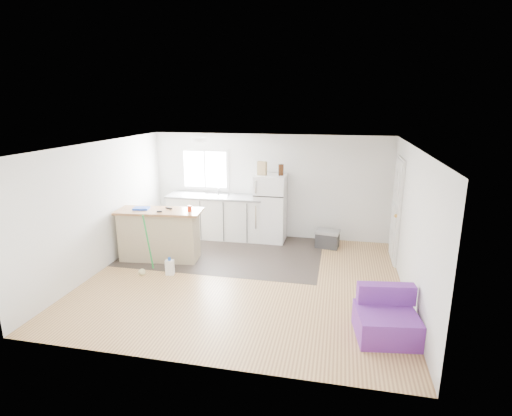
# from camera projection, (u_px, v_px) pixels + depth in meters

# --- Properties ---
(room) EXTENTS (5.51, 5.01, 2.41)m
(room) POSITION_uv_depth(u_px,v_px,m) (244.00, 215.00, 6.90)
(room) COLOR #9A6740
(room) RESTS_ON ground
(vinyl_zone) EXTENTS (4.05, 2.50, 0.00)m
(vinyl_zone) POSITION_uv_depth(u_px,v_px,m) (225.00, 251.00, 8.53)
(vinyl_zone) COLOR #362E29
(vinyl_zone) RESTS_ON floor
(window) EXTENTS (1.18, 0.06, 0.98)m
(window) POSITION_uv_depth(u_px,v_px,m) (205.00, 169.00, 9.47)
(window) COLOR white
(window) RESTS_ON back_wall
(interior_door) EXTENTS (0.11, 0.92, 2.10)m
(interior_door) POSITION_uv_depth(u_px,v_px,m) (397.00, 211.00, 7.86)
(interior_door) COLOR white
(interior_door) RESTS_ON right_wall
(ceiling_fixture) EXTENTS (0.30, 0.30, 0.07)m
(ceiling_fixture) POSITION_uv_depth(u_px,v_px,m) (199.00, 140.00, 7.98)
(ceiling_fixture) COLOR white
(ceiling_fixture) RESTS_ON ceiling
(kitchen_cabinets) EXTENTS (2.26, 0.74, 1.29)m
(kitchen_cabinets) POSITION_uv_depth(u_px,v_px,m) (216.00, 216.00, 9.35)
(kitchen_cabinets) COLOR white
(kitchen_cabinets) RESTS_ON floor
(peninsula) EXTENTS (1.73, 0.81, 1.03)m
(peninsula) POSITION_uv_depth(u_px,v_px,m) (160.00, 234.00, 8.00)
(peninsula) COLOR tan
(peninsula) RESTS_ON floor
(refrigerator) EXTENTS (0.69, 0.66, 1.54)m
(refrigerator) POSITION_uv_depth(u_px,v_px,m) (270.00, 208.00, 9.04)
(refrigerator) COLOR white
(refrigerator) RESTS_ON floor
(cooler) EXTENTS (0.56, 0.42, 0.39)m
(cooler) POSITION_uv_depth(u_px,v_px,m) (327.00, 239.00, 8.74)
(cooler) COLOR #2F2F31
(cooler) RESTS_ON floor
(purple_seat) EXTENTS (0.88, 0.85, 0.65)m
(purple_seat) POSITION_uv_depth(u_px,v_px,m) (386.00, 320.00, 5.41)
(purple_seat) COLOR #702F9B
(purple_seat) RESTS_ON floor
(cleaner_jug) EXTENTS (0.17, 0.13, 0.34)m
(cleaner_jug) POSITION_uv_depth(u_px,v_px,m) (170.00, 267.00, 7.35)
(cleaner_jug) COLOR white
(cleaner_jug) RESTS_ON floor
(mop) EXTENTS (0.20, 0.33, 1.18)m
(mop) POSITION_uv_depth(u_px,v_px,m) (144.00, 263.00, 7.34)
(mop) COLOR green
(mop) RESTS_ON floor
(red_cup) EXTENTS (0.10, 0.10, 0.12)m
(red_cup) POSITION_uv_depth(u_px,v_px,m) (190.00, 208.00, 7.75)
(red_cup) COLOR red
(red_cup) RESTS_ON peninsula
(blue_tray) EXTENTS (0.33, 0.27, 0.04)m
(blue_tray) POSITION_uv_depth(u_px,v_px,m) (141.00, 208.00, 7.92)
(blue_tray) COLOR #133DBB
(blue_tray) RESTS_ON peninsula
(tool_a) EXTENTS (0.15, 0.10, 0.03)m
(tool_a) POSITION_uv_depth(u_px,v_px,m) (169.00, 208.00, 7.95)
(tool_a) COLOR black
(tool_a) RESTS_ON peninsula
(tool_b) EXTENTS (0.11, 0.07, 0.03)m
(tool_b) POSITION_uv_depth(u_px,v_px,m) (159.00, 212.00, 7.71)
(tool_b) COLOR black
(tool_b) RESTS_ON peninsula
(cardboard_box) EXTENTS (0.22, 0.14, 0.30)m
(cardboard_box) POSITION_uv_depth(u_px,v_px,m) (262.00, 168.00, 8.76)
(cardboard_box) COLOR tan
(cardboard_box) RESTS_ON refrigerator
(bottle_left) EXTENTS (0.09, 0.09, 0.25)m
(bottle_left) POSITION_uv_depth(u_px,v_px,m) (280.00, 170.00, 8.70)
(bottle_left) COLOR #381B0A
(bottle_left) RESTS_ON refrigerator
(bottle_right) EXTENTS (0.07, 0.07, 0.25)m
(bottle_right) POSITION_uv_depth(u_px,v_px,m) (282.00, 170.00, 8.71)
(bottle_right) COLOR #381B0A
(bottle_right) RESTS_ON refrigerator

